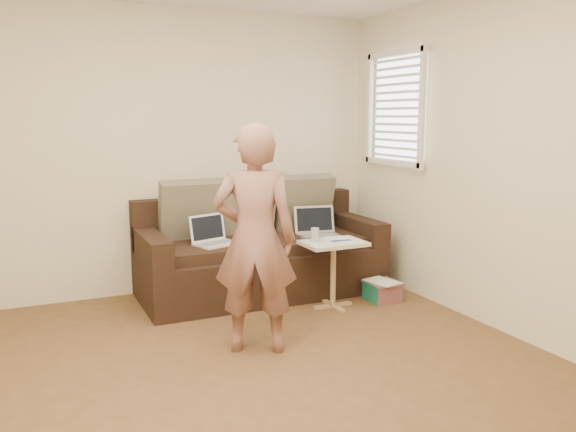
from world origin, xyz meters
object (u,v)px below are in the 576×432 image
object	(u,v)px
laptop_white	(217,245)
person	(255,239)
striped_box	(382,291)
sofa	(261,249)
laptop_silver	(320,237)
drinking_glass	(315,235)
side_table	(333,274)

from	to	relation	value
laptop_white	person	xyz separation A→B (m)	(-0.09, -1.15, 0.28)
person	striped_box	distance (m)	1.71
sofa	striped_box	distance (m)	1.16
laptop_silver	drinking_glass	size ratio (longest dim) A/B	3.24
person	laptop_white	bearing A→B (deg)	-69.52
laptop_white	striped_box	xyz separation A→B (m)	(1.36, -0.57, -0.43)
sofa	laptop_silver	size ratio (longest dim) A/B	5.66
laptop_silver	person	size ratio (longest dim) A/B	0.24
laptop_white	sofa	bearing A→B (deg)	-7.20
drinking_glass	striped_box	size ratio (longest dim) A/B	0.43
person	laptop_silver	bearing A→B (deg)	-109.74
striped_box	laptop_silver	bearing A→B (deg)	127.07
laptop_white	striped_box	bearing A→B (deg)	-40.85
person	striped_box	size ratio (longest dim) A/B	5.66
drinking_glass	striped_box	bearing A→B (deg)	-7.08
laptop_white	side_table	distance (m)	1.05
sofa	drinking_glass	size ratio (longest dim) A/B	18.33
sofa	person	world-z (taller)	person
side_table	person	bearing A→B (deg)	-147.46
side_table	striped_box	xyz separation A→B (m)	(0.49, -0.03, -0.20)
laptop_white	drinking_glass	size ratio (longest dim) A/B	2.99
sofa	laptop_silver	bearing A→B (deg)	-16.62
side_table	drinking_glass	distance (m)	0.38
drinking_glass	striped_box	world-z (taller)	drinking_glass
laptop_silver	side_table	bearing A→B (deg)	-92.49
laptop_silver	striped_box	xyz separation A→B (m)	(0.38, -0.50, -0.43)
laptop_white	drinking_glass	distance (m)	0.87
sofa	drinking_glass	xyz separation A→B (m)	(0.26, -0.57, 0.21)
side_table	drinking_glass	world-z (taller)	drinking_glass
laptop_white	striped_box	distance (m)	1.53
laptop_silver	drinking_glass	xyz separation A→B (m)	(-0.27, -0.42, 0.12)
sofa	striped_box	size ratio (longest dim) A/B	7.82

